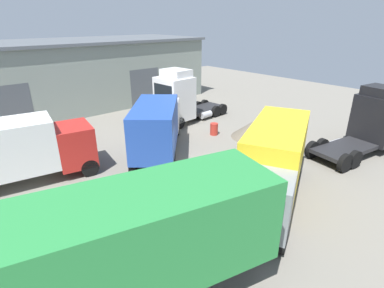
% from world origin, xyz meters
% --- Properties ---
extents(ground_plane, '(60.00, 60.00, 0.00)m').
position_xyz_m(ground_plane, '(0.00, 0.00, 0.00)').
color(ground_plane, slate).
extents(warehouse_building, '(27.49, 9.88, 6.22)m').
position_xyz_m(warehouse_building, '(0.00, 18.69, 3.12)').
color(warehouse_building, gray).
rests_on(warehouse_building, ground_plane).
extents(tractor_unit_white, '(6.61, 2.93, 4.42)m').
position_xyz_m(tractor_unit_white, '(4.98, 7.51, 2.08)').
color(tractor_unit_white, silver).
rests_on(tractor_unit_white, ground_plane).
extents(container_trailer_green, '(11.45, 5.17, 3.97)m').
position_xyz_m(container_trailer_green, '(-8.54, -4.90, 2.54)').
color(container_trailer_green, '#28843D').
rests_on(container_trailer_green, ground_plane).
extents(box_truck_red, '(7.86, 3.64, 3.38)m').
position_xyz_m(box_truck_red, '(-7.69, 5.24, 1.90)').
color(box_truck_red, red).
rests_on(box_truck_red, ground_plane).
extents(box_truck_grey, '(8.16, 5.56, 3.47)m').
position_xyz_m(box_truck_grey, '(1.14, -4.16, 1.95)').
color(box_truck_grey, gray).
rests_on(box_truck_grey, ground_plane).
extents(tractor_unit_black, '(6.84, 3.59, 4.15)m').
position_xyz_m(tractor_unit_black, '(10.81, -5.05, 1.95)').
color(tractor_unit_black, black).
rests_on(tractor_unit_black, ground_plane).
extents(box_truck_white, '(6.72, 7.14, 3.40)m').
position_xyz_m(box_truck_white, '(0.07, 3.63, 1.92)').
color(box_truck_white, silver).
rests_on(box_truck_white, ground_plane).
extents(gravel_pile, '(3.42, 3.42, 1.31)m').
position_xyz_m(gravel_pile, '(7.04, 1.30, 0.66)').
color(gravel_pile, '#665B4C').
rests_on(gravel_pile, ground_plane).
extents(oil_drum, '(0.58, 0.58, 0.88)m').
position_xyz_m(oil_drum, '(5.15, 3.62, 0.44)').
color(oil_drum, '#B22D23').
rests_on(oil_drum, ground_plane).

